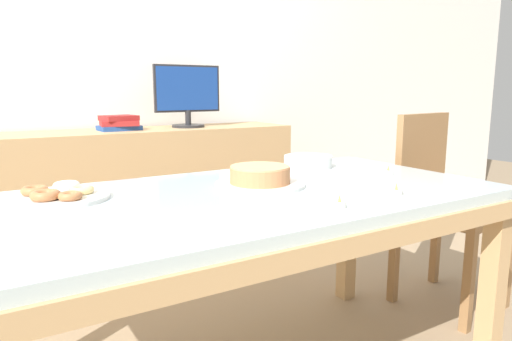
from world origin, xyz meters
TOP-DOWN VIEW (x-y plane):
  - wall_back at (0.00, 1.67)m, footprint 8.00×0.10m
  - dining_table at (0.00, 0.00)m, footprint 1.78×0.89m
  - chair at (1.20, 0.13)m, footprint 0.47×0.47m
  - sideboard at (0.00, 1.37)m, footprint 2.04×0.44m
  - computer_monitor at (0.40, 1.37)m, footprint 0.42×0.20m
  - book_stack at (-0.03, 1.37)m, footprint 0.23×0.20m
  - cake_chocolate_round at (0.11, 0.06)m, footprint 0.32×0.32m
  - pastry_platter at (-0.53, 0.21)m, footprint 0.30×0.30m
  - plate_stack at (0.50, 0.29)m, footprint 0.21×0.21m
  - tealight_left_edge at (0.41, -0.28)m, footprint 0.04×0.04m
  - tealight_centre at (0.66, -0.01)m, footprint 0.04×0.04m
  - tealight_near_cakes at (0.15, -0.31)m, footprint 0.04×0.04m

SIDE VIEW (x-z plane):
  - sideboard at x=0.00m, z-range 0.00..0.83m
  - chair at x=1.20m, z-range 0.05..0.99m
  - dining_table at x=0.00m, z-range 0.28..1.00m
  - tealight_left_edge at x=0.41m, z-range 0.71..0.75m
  - tealight_centre at x=0.66m, z-range 0.71..0.75m
  - tealight_near_cakes at x=0.15m, z-range 0.71..0.75m
  - pastry_platter at x=-0.53m, z-range 0.72..0.76m
  - plate_stack at x=0.50m, z-range 0.72..0.77m
  - cake_chocolate_round at x=0.11m, z-range 0.72..0.79m
  - book_stack at x=-0.03m, z-range 0.83..0.91m
  - computer_monitor at x=0.40m, z-range 0.83..1.21m
  - wall_back at x=0.00m, z-range 0.00..2.60m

